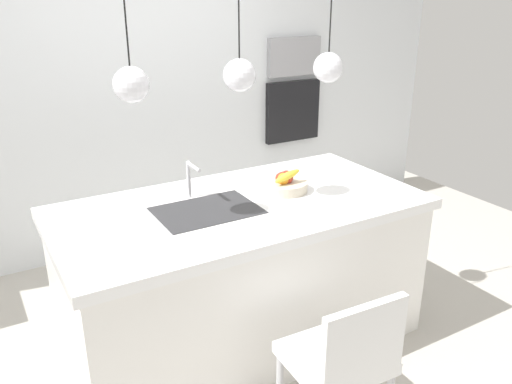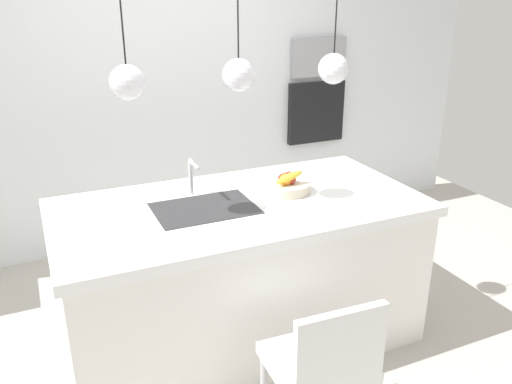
{
  "view_description": "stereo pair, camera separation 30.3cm",
  "coord_description": "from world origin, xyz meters",
  "px_view_note": "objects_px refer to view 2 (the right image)",
  "views": [
    {
      "loc": [
        -1.32,
        -2.44,
        2.06
      ],
      "look_at": [
        0.1,
        0.0,
        0.97
      ],
      "focal_mm": 36.77,
      "sensor_mm": 36.0,
      "label": 1
    },
    {
      "loc": [
        -1.05,
        -2.58,
        2.06
      ],
      "look_at": [
        0.1,
        0.0,
        0.97
      ],
      "focal_mm": 36.77,
      "sensor_mm": 36.0,
      "label": 2
    }
  ],
  "objects_px": {
    "oven": "(316,112)",
    "chair_near": "(324,363)",
    "microwave": "(318,57)",
    "fruit_bowl": "(287,185)"
  },
  "relations": [
    {
      "from": "oven",
      "to": "chair_near",
      "type": "distance_m",
      "value": 2.93
    },
    {
      "from": "microwave",
      "to": "chair_near",
      "type": "xyz_separation_m",
      "value": [
        -1.4,
        -2.53,
        -1.02
      ]
    },
    {
      "from": "fruit_bowl",
      "to": "chair_near",
      "type": "xyz_separation_m",
      "value": [
        -0.31,
        -0.99,
        -0.48
      ]
    },
    {
      "from": "fruit_bowl",
      "to": "microwave",
      "type": "xyz_separation_m",
      "value": [
        1.09,
        1.54,
        0.53
      ]
    },
    {
      "from": "oven",
      "to": "microwave",
      "type": "bearing_deg",
      "value": 0.0
    },
    {
      "from": "fruit_bowl",
      "to": "oven",
      "type": "relative_size",
      "value": 0.51
    },
    {
      "from": "oven",
      "to": "fruit_bowl",
      "type": "bearing_deg",
      "value": -125.27
    },
    {
      "from": "microwave",
      "to": "chair_near",
      "type": "height_order",
      "value": "microwave"
    },
    {
      "from": "oven",
      "to": "chair_near",
      "type": "relative_size",
      "value": 0.66
    },
    {
      "from": "fruit_bowl",
      "to": "microwave",
      "type": "bearing_deg",
      "value": 54.73
    }
  ]
}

